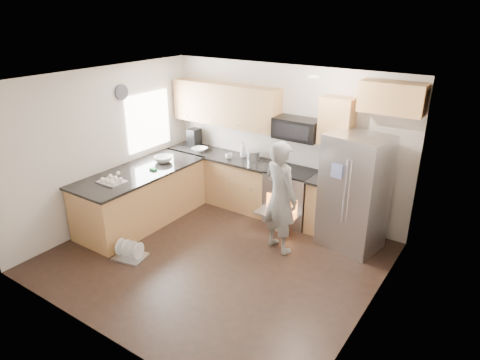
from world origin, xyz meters
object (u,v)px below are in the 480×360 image
Objects in this scene: stove_range at (291,184)px; person at (280,197)px; refrigerator at (354,192)px; dish_rack at (130,253)px.

person is at bearing -72.56° from stove_range.
refrigerator is at bearing -121.56° from person.
refrigerator is 3.45× the size of dish_rack.
refrigerator is (1.15, -0.20, 0.21)m from stove_range.
stove_range is 1.04× the size of person.
refrigerator reaches higher than person.
refrigerator is 1.03× the size of person.
person is (0.29, -0.92, 0.19)m from stove_range.
person is 3.36× the size of dish_rack.
dish_rack is (-1.68, -1.48, -0.79)m from person.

